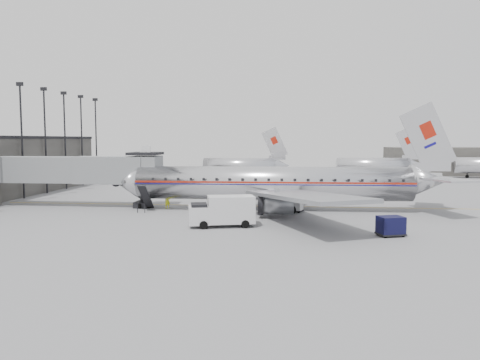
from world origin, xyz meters
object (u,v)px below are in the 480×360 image
(airliner, at_px, (279,183))
(baggage_cart_navy, at_px, (391,226))
(baggage_cart_white, at_px, (294,205))
(service_van, at_px, (223,211))
(ramp_worker, at_px, (168,201))

(airliner, height_order, baggage_cart_navy, airliner)
(baggage_cart_white, bearing_deg, service_van, -107.16)
(airliner, bearing_deg, service_van, -116.43)
(service_van, bearing_deg, baggage_cart_navy, -24.31)
(airliner, height_order, ramp_worker, airliner)
(airliner, relative_size, baggage_cart_white, 16.72)
(baggage_cart_white, height_order, ramp_worker, ramp_worker)
(service_van, xyz_separation_m, baggage_cart_navy, (14.13, -2.75, -0.59))
(airliner, height_order, service_van, airliner)
(baggage_cart_navy, relative_size, baggage_cart_white, 1.08)
(baggage_cart_navy, distance_m, baggage_cart_white, 14.15)
(baggage_cart_navy, bearing_deg, baggage_cart_white, 105.06)
(airliner, xyz_separation_m, baggage_cart_white, (1.57, -1.11, -2.20))
(service_van, bearing_deg, ramp_worker, 113.74)
(airliner, relative_size, ramp_worker, 21.71)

